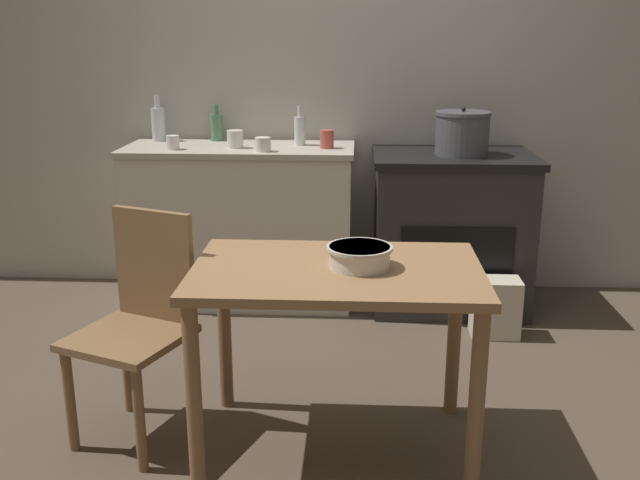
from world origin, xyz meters
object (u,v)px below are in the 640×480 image
at_px(cup_center_right, 263,144).
at_px(mixing_bowl_large, 359,255).
at_px(work_table, 337,296).
at_px(cup_mid_right, 235,139).
at_px(bottle_mid_left, 158,123).
at_px(cup_center_left, 173,142).
at_px(stock_pot, 462,133).
at_px(stove, 450,230).
at_px(bottle_left, 300,130).
at_px(flour_sack, 495,308).
at_px(bottle_far_left, 217,127).
at_px(chair, 140,320).
at_px(cup_center, 327,139).

bearing_deg(cup_center_right, mixing_bowl_large, -69.28).
distance_m(work_table, cup_mid_right, 1.68).
bearing_deg(mixing_bowl_large, bottle_mid_left, 124.32).
bearing_deg(cup_center_left, stock_pot, 2.77).
distance_m(stove, cup_center_right, 1.19).
distance_m(work_table, bottle_mid_left, 2.14).
bearing_deg(work_table, bottle_left, 99.15).
bearing_deg(mixing_bowl_large, cup_mid_right, 114.84).
bearing_deg(work_table, flour_sack, 53.67).
height_order(bottle_far_left, cup_center_left, bottle_far_left).
bearing_deg(bottle_mid_left, chair, -78.17).
bearing_deg(cup_center_left, cup_center, 5.98).
height_order(stove, bottle_left, bottle_left).
xyz_separation_m(bottle_left, cup_center, (0.16, -0.11, -0.04)).
xyz_separation_m(work_table, mixing_bowl_large, (0.08, 0.00, 0.16)).
bearing_deg(bottle_left, mixing_bowl_large, -78.11).
xyz_separation_m(work_table, stock_pot, (0.65, 1.53, 0.40)).
relative_size(work_table, chair, 1.18).
relative_size(bottle_left, cup_mid_right, 2.27).
relative_size(work_table, flour_sack, 3.37).
distance_m(bottle_far_left, cup_center_right, 0.52).
bearing_deg(stove, cup_mid_right, -178.05).
xyz_separation_m(work_table, bottle_far_left, (-0.78, 1.80, 0.39)).
bearing_deg(cup_mid_right, stove, 1.95).
height_order(stove, stock_pot, stock_pot).
distance_m(flour_sack, cup_center_left, 1.98).
bearing_deg(bottle_far_left, work_table, -66.61).
bearing_deg(chair, cup_mid_right, 105.91).
distance_m(flour_sack, bottle_left, 1.48).
relative_size(mixing_bowl_large, bottle_mid_left, 0.88).
xyz_separation_m(cup_center_left, cup_center, (0.86, 0.09, 0.01)).
bearing_deg(bottle_mid_left, cup_center_right, -28.51).
bearing_deg(stock_pot, cup_center, 179.11).
height_order(work_table, bottle_left, bottle_left).
relative_size(cup_center_left, cup_center_right, 0.90).
distance_m(bottle_left, cup_center, 0.20).
bearing_deg(cup_center_left, cup_center_right, -4.96).
height_order(bottle_far_left, cup_center_right, bottle_far_left).
xyz_separation_m(stock_pot, mixing_bowl_large, (-0.57, -1.52, -0.24)).
distance_m(flour_sack, cup_center_right, 1.53).
distance_m(stove, cup_center, 0.89).
distance_m(work_table, bottle_left, 1.72).
xyz_separation_m(work_table, chair, (-0.77, 0.08, -0.14)).
xyz_separation_m(stove, work_table, (-0.61, -1.56, 0.17)).
bearing_deg(bottle_left, work_table, -80.85).
height_order(chair, cup_center, cup_center).
height_order(bottle_left, cup_center, bottle_left).
xyz_separation_m(bottle_left, cup_mid_right, (-0.36, -0.13, -0.04)).
bearing_deg(cup_center_left, mixing_bowl_large, -54.24).
xyz_separation_m(cup_center, cup_center_right, (-0.34, -0.13, -0.01)).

